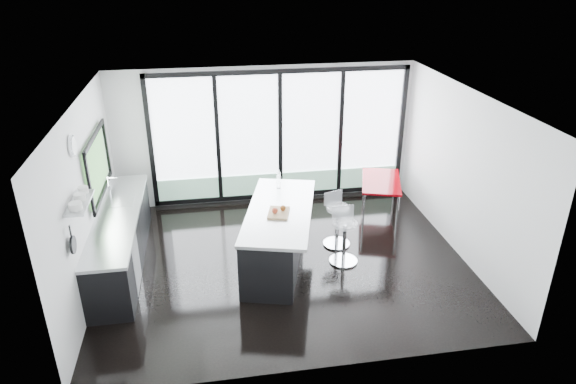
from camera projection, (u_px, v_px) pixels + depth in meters
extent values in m
cube|color=black|center=(285.00, 261.00, 8.66)|extent=(6.00, 5.00, 0.00)
cube|color=white|center=(285.00, 99.00, 7.48)|extent=(6.00, 5.00, 0.00)
cube|color=silver|center=(265.00, 136.00, 10.31)|extent=(6.00, 0.00, 2.80)
cube|color=white|center=(280.00, 135.00, 10.33)|extent=(5.00, 0.02, 2.50)
cube|color=gray|center=(281.00, 183.00, 10.72)|extent=(5.00, 0.02, 0.44)
cube|color=black|center=(218.00, 139.00, 10.10)|extent=(0.08, 0.04, 2.50)
cube|color=black|center=(280.00, 136.00, 10.29)|extent=(0.08, 0.04, 2.50)
cube|color=black|center=(341.00, 133.00, 10.48)|extent=(0.08, 0.04, 2.50)
cube|color=silver|center=(320.00, 275.00, 5.83)|extent=(6.00, 0.00, 2.80)
cube|color=silver|center=(86.00, 200.00, 7.62)|extent=(0.00, 5.00, 2.80)
cube|color=#4B8744|center=(96.00, 165.00, 8.35)|extent=(0.02, 1.60, 0.90)
cube|color=#AAADAF|center=(80.00, 203.00, 6.73)|extent=(0.25, 0.80, 0.03)
cylinder|color=white|center=(72.00, 146.00, 6.96)|extent=(0.04, 0.30, 0.30)
cylinder|color=black|center=(73.00, 245.00, 6.53)|extent=(0.03, 0.24, 0.24)
cube|color=silver|center=(463.00, 174.00, 8.52)|extent=(0.00, 5.00, 2.80)
cube|color=black|center=(121.00, 241.00, 8.43)|extent=(0.65, 3.20, 0.87)
cube|color=#AAADAF|center=(117.00, 216.00, 8.24)|extent=(0.69, 3.24, 0.05)
cube|color=#AAADAF|center=(121.00, 202.00, 8.69)|extent=(0.45, 0.48, 0.06)
cylinder|color=silver|center=(110.00, 190.00, 8.56)|extent=(0.02, 0.02, 0.44)
cube|color=#AAADAF|center=(136.00, 264.00, 7.82)|extent=(0.03, 0.60, 0.80)
cube|color=black|center=(275.00, 237.00, 8.48)|extent=(1.38, 2.48, 0.93)
cube|color=#AAADAF|center=(280.00, 211.00, 8.27)|extent=(1.61, 2.60, 0.05)
cube|color=tan|center=(279.00, 213.00, 8.10)|extent=(0.42, 0.50, 0.03)
sphere|color=#9F361F|center=(275.00, 211.00, 8.03)|extent=(0.12, 0.12, 0.10)
sphere|color=brown|center=(283.00, 208.00, 8.12)|extent=(0.11, 0.11, 0.09)
cylinder|color=silver|center=(279.00, 180.00, 8.93)|extent=(0.09, 0.09, 0.30)
cylinder|color=silver|center=(344.00, 242.00, 8.50)|extent=(0.48, 0.48, 0.75)
cylinder|color=silver|center=(337.00, 226.00, 9.01)|extent=(0.61, 0.61, 0.76)
cube|color=maroon|center=(380.00, 196.00, 10.20)|extent=(1.08, 1.44, 0.69)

